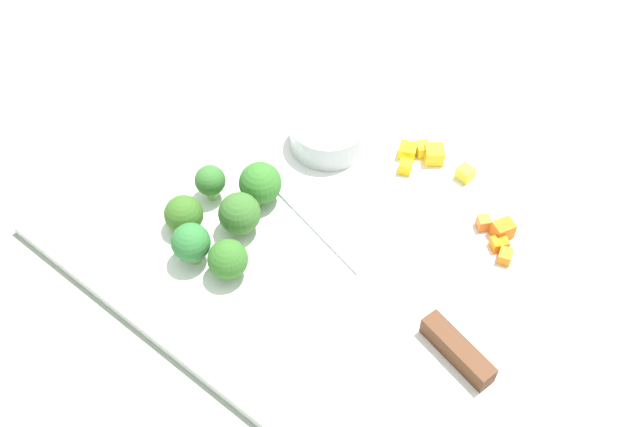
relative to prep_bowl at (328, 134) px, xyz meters
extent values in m
plane|color=#939C8C|center=(-0.06, 0.09, -0.03)|extent=(4.00, 4.00, 0.00)
cube|color=white|center=(-0.06, 0.09, -0.02)|extent=(0.45, 0.38, 0.01)
cylinder|color=#B1B6B9|center=(0.00, 0.00, 0.00)|extent=(0.08, 0.08, 0.03)
cube|color=silver|center=(-0.05, 0.08, -0.01)|extent=(0.16, 0.06, 0.00)
cube|color=#532E1A|center=(-0.24, 0.13, -0.01)|extent=(0.07, 0.03, 0.02)
cube|color=orange|center=(-0.21, 0.01, -0.01)|extent=(0.02, 0.02, 0.01)
cube|color=orange|center=(-0.18, -0.01, -0.01)|extent=(0.02, 0.02, 0.01)
cube|color=orange|center=(-0.22, 0.02, -0.01)|extent=(0.02, 0.02, 0.01)
cube|color=orange|center=(-0.20, -0.01, -0.01)|extent=(0.02, 0.02, 0.02)
cube|color=yellow|center=(-0.08, -0.05, -0.01)|extent=(0.02, 0.02, 0.01)
cube|color=yellow|center=(-0.07, -0.04, -0.01)|extent=(0.02, 0.02, 0.01)
cube|color=yellow|center=(-0.08, -0.02, -0.01)|extent=(0.02, 0.02, 0.01)
cube|color=yellow|center=(-0.14, -0.05, -0.01)|extent=(0.02, 0.02, 0.01)
cube|color=yellow|center=(-0.10, -0.05, -0.01)|extent=(0.03, 0.03, 0.02)
cylinder|color=#98B96A|center=(0.00, 0.19, -0.01)|extent=(0.01, 0.01, 0.02)
sphere|color=#2E7033|center=(0.00, 0.19, 0.01)|extent=(0.04, 0.04, 0.04)
cylinder|color=#87B457|center=(0.04, 0.13, -0.01)|extent=(0.01, 0.01, 0.02)
sphere|color=#336C2B|center=(0.04, 0.13, 0.01)|extent=(0.03, 0.03, 0.03)
cylinder|color=#92AE64|center=(-0.03, 0.18, -0.01)|extent=(0.01, 0.01, 0.01)
sphere|color=#326A24|center=(-0.03, 0.18, 0.01)|extent=(0.04, 0.04, 0.04)
cylinder|color=#8CB25D|center=(0.04, 0.17, -0.01)|extent=(0.01, 0.01, 0.01)
sphere|color=#366421|center=(0.04, 0.17, 0.00)|extent=(0.04, 0.04, 0.04)
cylinder|color=#90B86D|center=(-0.01, 0.14, -0.01)|extent=(0.01, 0.01, 0.01)
sphere|color=#366629|center=(-0.01, 0.14, 0.01)|extent=(0.04, 0.04, 0.04)
cylinder|color=#83B36D|center=(0.00, 0.10, -0.01)|extent=(0.01, 0.01, 0.01)
sphere|color=#337127|center=(0.00, 0.10, 0.01)|extent=(0.04, 0.04, 0.04)
camera|label=1|loc=(-0.33, 0.43, 0.54)|focal=41.22mm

